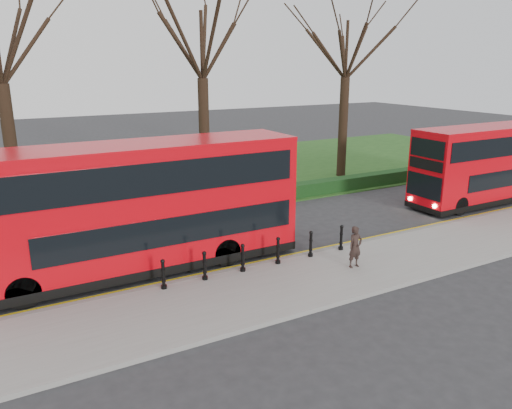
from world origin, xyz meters
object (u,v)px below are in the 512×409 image
pedestrian (355,247)px  bollard_row (261,255)px  bus_lead (139,208)px  bus_rear (493,164)px

pedestrian → bollard_row: bearing=150.9°
bus_lead → pedestrian: (6.85, -3.96, -1.45)m
bus_lead → bus_rear: bus_lead is taller
bus_lead → bollard_row: bearing=-31.4°
bollard_row → pedestrian: size_ratio=4.86×
bus_rear → bollard_row: bearing=-171.8°
bus_rear → pedestrian: 13.64m
bollard_row → bus_rear: bus_rear is taller
bollard_row → pedestrian: 3.50m
pedestrian → bus_rear: bearing=16.2°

